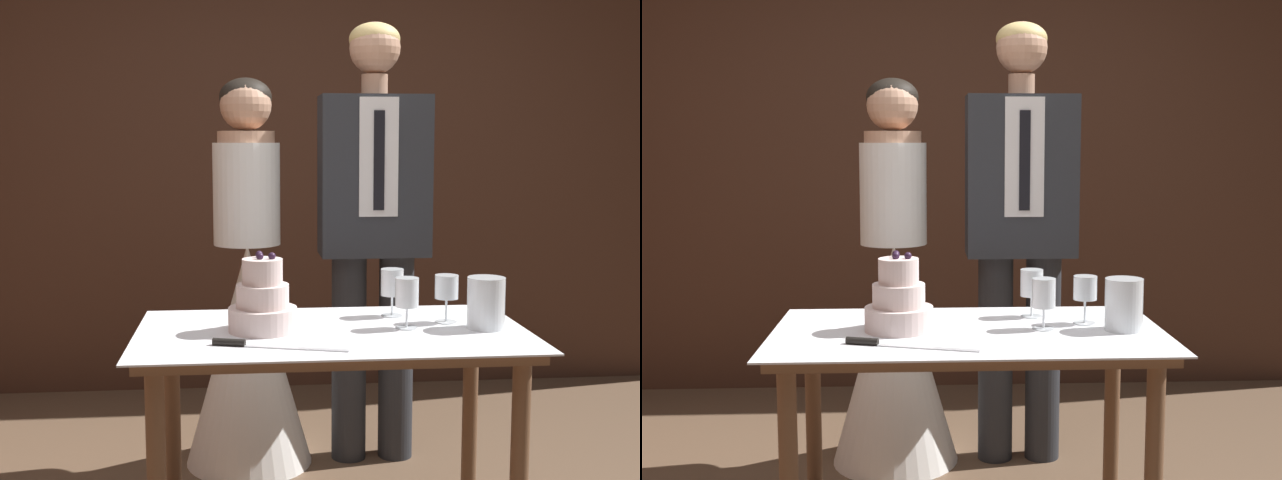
% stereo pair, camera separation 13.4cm
% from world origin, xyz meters
% --- Properties ---
extents(wall_back, '(5.23, 0.12, 2.87)m').
position_xyz_m(wall_back, '(0.00, 2.11, 1.44)').
color(wall_back, '#472B1E').
rests_on(wall_back, ground_plane).
extents(cake_table, '(1.26, 0.71, 0.77)m').
position_xyz_m(cake_table, '(0.01, 0.15, 0.67)').
color(cake_table, brown).
rests_on(cake_table, ground_plane).
extents(tiered_cake, '(0.22, 0.22, 0.26)m').
position_xyz_m(tiered_cake, '(-0.21, 0.16, 0.86)').
color(tiered_cake, beige).
rests_on(tiered_cake, cake_table).
extents(cake_knife, '(0.40, 0.14, 0.02)m').
position_xyz_m(cake_knife, '(-0.24, -0.04, 0.78)').
color(cake_knife, silver).
rests_on(cake_knife, cake_table).
extents(wine_glass_near, '(0.08, 0.08, 0.16)m').
position_xyz_m(wine_glass_near, '(0.41, 0.22, 0.89)').
color(wine_glass_near, silver).
rests_on(wine_glass_near, cake_table).
extents(wine_glass_middle, '(0.08, 0.08, 0.17)m').
position_xyz_m(wine_glass_middle, '(0.24, 0.34, 0.89)').
color(wine_glass_middle, silver).
rests_on(wine_glass_middle, cake_table).
extents(wine_glass_far, '(0.08, 0.08, 0.17)m').
position_xyz_m(wine_glass_far, '(0.26, 0.15, 0.89)').
color(wine_glass_far, silver).
rests_on(wine_glass_far, cake_table).
extents(hurricane_candle, '(0.12, 0.12, 0.17)m').
position_xyz_m(hurricane_candle, '(0.51, 0.12, 0.85)').
color(hurricane_candle, silver).
rests_on(hurricane_candle, cake_table).
extents(bride, '(0.54, 0.54, 1.64)m').
position_xyz_m(bride, '(-0.26, 0.98, 0.61)').
color(bride, white).
rests_on(bride, ground_plane).
extents(groom, '(0.46, 0.25, 1.87)m').
position_xyz_m(groom, '(0.28, 0.98, 1.06)').
color(groom, '#282B30').
rests_on(groom, ground_plane).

